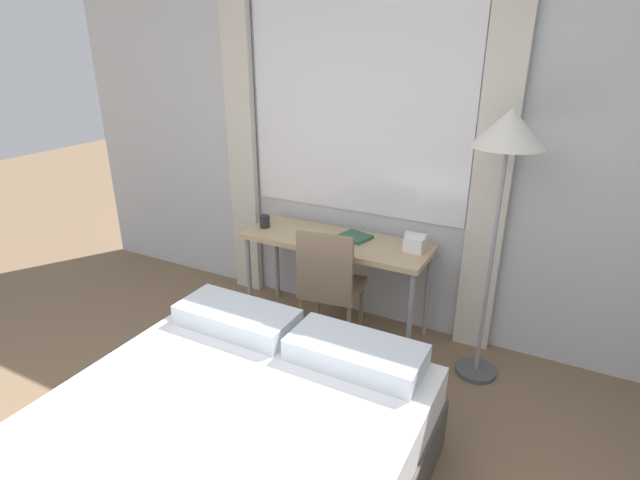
{
  "coord_description": "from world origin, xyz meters",
  "views": [
    {
      "loc": [
        1.3,
        -0.62,
        2.05
      ],
      "look_at": [
        -0.06,
        1.96,
        0.87
      ],
      "focal_mm": 28.0,
      "sensor_mm": 36.0,
      "label": 1
    }
  ],
  "objects_px": {
    "desk_chair": "(330,282)",
    "mug": "(265,221)",
    "telephone": "(415,243)",
    "desk": "(336,247)",
    "book": "(355,237)",
    "standing_lamp": "(507,147)",
    "bed": "(207,477)"
  },
  "relations": [
    {
      "from": "desk_chair",
      "to": "standing_lamp",
      "type": "xyz_separation_m",
      "value": [
        1.0,
        0.17,
        0.99
      ]
    },
    {
      "from": "desk_chair",
      "to": "telephone",
      "type": "distance_m",
      "value": 0.64
    },
    {
      "from": "desk_chair",
      "to": "mug",
      "type": "bearing_deg",
      "value": 153.02
    },
    {
      "from": "desk",
      "to": "book",
      "type": "relative_size",
      "value": 5.55
    },
    {
      "from": "desk",
      "to": "mug",
      "type": "distance_m",
      "value": 0.6
    },
    {
      "from": "desk",
      "to": "desk_chair",
      "type": "relative_size",
      "value": 1.51
    },
    {
      "from": "desk_chair",
      "to": "standing_lamp",
      "type": "relative_size",
      "value": 0.53
    },
    {
      "from": "telephone",
      "to": "bed",
      "type": "bearing_deg",
      "value": -99.9
    },
    {
      "from": "desk",
      "to": "telephone",
      "type": "height_order",
      "value": "telephone"
    },
    {
      "from": "desk",
      "to": "bed",
      "type": "xyz_separation_m",
      "value": [
        0.24,
        -1.76,
        -0.39
      ]
    },
    {
      "from": "standing_lamp",
      "to": "book",
      "type": "distance_m",
      "value": 1.24
    },
    {
      "from": "standing_lamp",
      "to": "desk",
      "type": "bearing_deg",
      "value": 175.68
    },
    {
      "from": "standing_lamp",
      "to": "mug",
      "type": "bearing_deg",
      "value": 178.53
    },
    {
      "from": "telephone",
      "to": "mug",
      "type": "relative_size",
      "value": 1.57
    },
    {
      "from": "bed",
      "to": "desk",
      "type": "bearing_deg",
      "value": 97.79
    },
    {
      "from": "telephone",
      "to": "book",
      "type": "distance_m",
      "value": 0.45
    },
    {
      "from": "bed",
      "to": "standing_lamp",
      "type": "height_order",
      "value": "standing_lamp"
    },
    {
      "from": "desk_chair",
      "to": "bed",
      "type": "height_order",
      "value": "desk_chair"
    },
    {
      "from": "desk",
      "to": "telephone",
      "type": "bearing_deg",
      "value": 6.91
    },
    {
      "from": "bed",
      "to": "mug",
      "type": "bearing_deg",
      "value": 115.59
    },
    {
      "from": "desk",
      "to": "bed",
      "type": "height_order",
      "value": "desk"
    },
    {
      "from": "book",
      "to": "mug",
      "type": "relative_size",
      "value": 2.61
    },
    {
      "from": "bed",
      "to": "book",
      "type": "bearing_deg",
      "value": 93.98
    },
    {
      "from": "desk_chair",
      "to": "mug",
      "type": "relative_size",
      "value": 9.57
    },
    {
      "from": "desk_chair",
      "to": "telephone",
      "type": "bearing_deg",
      "value": 25.03
    },
    {
      "from": "bed",
      "to": "standing_lamp",
      "type": "xyz_separation_m",
      "value": [
        0.84,
        1.68,
        1.23
      ]
    },
    {
      "from": "desk",
      "to": "bed",
      "type": "bearing_deg",
      "value": -82.21
    },
    {
      "from": "desk",
      "to": "telephone",
      "type": "distance_m",
      "value": 0.58
    },
    {
      "from": "standing_lamp",
      "to": "mug",
      "type": "height_order",
      "value": "standing_lamp"
    },
    {
      "from": "standing_lamp",
      "to": "mug",
      "type": "relative_size",
      "value": 18.2
    },
    {
      "from": "desk_chair",
      "to": "bed",
      "type": "bearing_deg",
      "value": -92.67
    },
    {
      "from": "desk",
      "to": "mug",
      "type": "xyz_separation_m",
      "value": [
        -0.58,
        -0.04,
        0.11
      ]
    }
  ]
}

